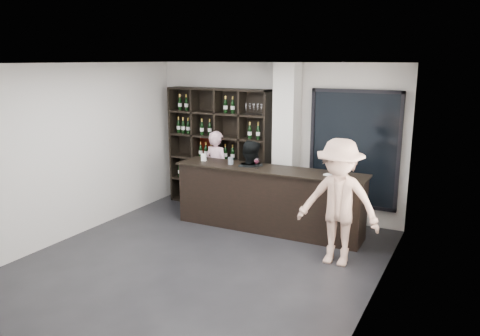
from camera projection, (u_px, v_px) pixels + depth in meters
The scene contains 12 objects.
floor at pixel (200, 263), 6.97m from camera, with size 5.00×5.50×0.01m, color black.
wine_shelf at pixel (219, 148), 9.43m from camera, with size 2.20×0.35×2.40m, color black, non-canonical shape.
structural_column at pixel (286, 143), 8.61m from camera, with size 0.40×0.40×2.90m, color silver.
glass_panel at pixel (354, 149), 8.27m from camera, with size 1.60×0.08×2.10m.
tasting_counter at pixel (268, 199), 8.19m from camera, with size 3.39×0.70×1.12m.
taster_pink at pixel (217, 170), 9.36m from camera, with size 0.58×0.38×1.58m, color #F5BED0.
taster_black at pixel (249, 183), 8.43m from camera, with size 0.76×0.59×1.55m, color black.
customer at pixel (338, 203), 6.75m from camera, with size 1.21×0.69×1.87m, color tan.
wine_glass at pixel (257, 163), 8.01m from camera, with size 0.09×0.09×0.21m, color white, non-canonical shape.
spit_cup at pixel (231, 161), 8.37m from camera, with size 0.10×0.10×0.13m, color #A6B7CB.
napkin_stack at pixel (328, 175), 7.60m from camera, with size 0.11×0.11×0.02m, color white.
card_stand at pixel (204, 157), 8.65m from camera, with size 0.09×0.05×0.14m, color white.
Camera 1 is at (3.53, -5.45, 2.96)m, focal length 35.00 mm.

